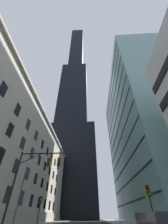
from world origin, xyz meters
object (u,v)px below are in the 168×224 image
at_px(traffic_signal_mast, 39,170).
at_px(traffic_light_near_right, 148,194).
at_px(traffic_light_far_left, 41,201).
at_px(street_lamppost, 22,191).

relative_size(traffic_signal_mast, traffic_light_near_right, 2.17).
relative_size(traffic_light_far_left, street_lamppost, 0.52).
xyz_separation_m(traffic_signal_mast, street_lamppost, (-4.89, 7.62, -1.02)).
distance_m(traffic_signal_mast, street_lamppost, 9.12).
height_order(traffic_light_near_right, traffic_light_far_left, traffic_light_far_left).
height_order(traffic_signal_mast, traffic_light_far_left, traffic_signal_mast).
bearing_deg(traffic_light_near_right, street_lamppost, 149.43).
relative_size(traffic_light_near_right, street_lamppost, 0.48).
bearing_deg(traffic_light_near_right, traffic_signal_mast, 170.85).
bearing_deg(traffic_light_far_left, street_lamppost, -144.03).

